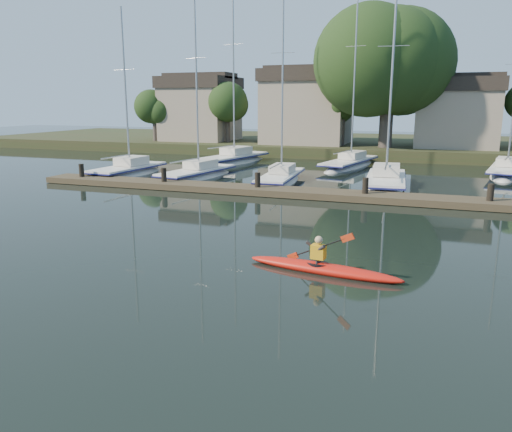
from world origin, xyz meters
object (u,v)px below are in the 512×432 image
(sailboat_3, at_px, (385,191))
(sailboat_7, at_px, (506,178))
(dock, at_px, (309,193))
(sailboat_6, at_px, (349,169))
(kayak, at_px, (322,266))
(sailboat_0, at_px, (129,178))
(sailboat_1, at_px, (197,181))
(sailboat_5, at_px, (233,166))
(sailboat_2, at_px, (281,185))

(sailboat_3, xyz_separation_m, sailboat_7, (7.57, 7.97, 0.02))
(dock, height_order, sailboat_7, sailboat_7)
(sailboat_7, bearing_deg, sailboat_6, -175.25)
(kayak, xyz_separation_m, sailboat_3, (0.34, 16.60, -0.40))
(dock, distance_m, sailboat_6, 13.68)
(kayak, bearing_deg, dock, 113.27)
(sailboat_0, bearing_deg, sailboat_6, 38.78)
(sailboat_3, xyz_separation_m, sailboat_6, (-3.64, 9.09, 0.03))
(dock, distance_m, sailboat_1, 9.87)
(sailboat_5, bearing_deg, sailboat_1, -72.22)
(sailboat_6, bearing_deg, sailboat_1, -121.93)
(kayak, xyz_separation_m, sailboat_0, (-17.36, 15.82, -0.40))
(sailboat_5, relative_size, sailboat_7, 1.26)
(sailboat_5, distance_m, sailboat_6, 9.82)
(sailboat_1, relative_size, sailboat_5, 0.82)
(kayak, bearing_deg, sailboat_5, 125.60)
(sailboat_2, height_order, sailboat_7, sailboat_2)
(sailboat_2, height_order, sailboat_5, sailboat_5)
(dock, bearing_deg, sailboat_7, 48.22)
(kayak, distance_m, sailboat_2, 17.44)
(kayak, xyz_separation_m, sailboat_7, (7.91, 24.57, -0.39))
(kayak, distance_m, sailboat_5, 28.18)
(kayak, bearing_deg, sailboat_7, 80.09)
(dock, distance_m, sailboat_3, 5.86)
(kayak, relative_size, sailboat_3, 0.35)
(sailboat_1, bearing_deg, kayak, -43.77)
(sailboat_6, bearing_deg, sailboat_7, 5.73)
(kayak, height_order, sailboat_2, sailboat_2)
(sailboat_7, bearing_deg, sailboat_3, -123.04)
(sailboat_5, distance_m, sailboat_7, 21.00)
(dock, relative_size, sailboat_3, 2.38)
(sailboat_6, xyz_separation_m, sailboat_7, (11.21, -1.13, -0.01))
(dock, height_order, sailboat_6, sailboat_6)
(sailboat_3, bearing_deg, sailboat_2, 179.10)
(sailboat_1, bearing_deg, sailboat_0, -165.38)
(dock, height_order, sailboat_0, sailboat_0)
(sailboat_3, distance_m, sailboat_5, 15.81)
(dock, relative_size, sailboat_6, 2.15)
(sailboat_1, xyz_separation_m, sailboat_2, (5.97, 0.00, 0.01))
(dock, relative_size, sailboat_1, 2.50)
(sailboat_0, xyz_separation_m, sailboat_6, (14.06, 9.88, 0.02))
(sailboat_1, height_order, sailboat_6, sailboat_6)
(sailboat_0, distance_m, sailboat_5, 10.09)
(sailboat_3, bearing_deg, kayak, -94.79)
(sailboat_2, height_order, sailboat_3, sailboat_3)
(kayak, relative_size, dock, 0.15)
(sailboat_0, bearing_deg, sailboat_5, 68.64)
(sailboat_1, bearing_deg, sailboat_5, 105.29)
(dock, bearing_deg, sailboat_5, 127.12)
(dock, distance_m, sailboat_7, 16.83)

